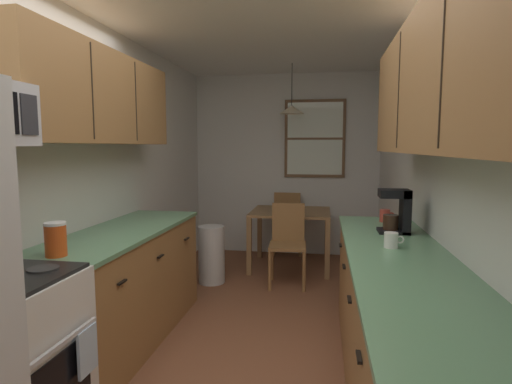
# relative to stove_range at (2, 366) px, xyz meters

# --- Properties ---
(ground_plane) EXTENTS (12.00, 12.00, 0.00)m
(ground_plane) POSITION_rel_stove_range_xyz_m (0.99, 1.59, -0.47)
(ground_plane) COLOR brown
(wall_left) EXTENTS (0.10, 9.00, 2.55)m
(wall_left) POSITION_rel_stove_range_xyz_m (-0.36, 1.59, 0.80)
(wall_left) COLOR silver
(wall_left) RESTS_ON ground
(wall_right) EXTENTS (0.10, 9.00, 2.55)m
(wall_right) POSITION_rel_stove_range_xyz_m (2.34, 1.59, 0.80)
(wall_right) COLOR silver
(wall_right) RESTS_ON ground
(wall_back) EXTENTS (4.40, 0.10, 2.55)m
(wall_back) POSITION_rel_stove_range_xyz_m (0.99, 4.24, 0.80)
(wall_back) COLOR silver
(wall_back) RESTS_ON ground
(ceiling_slab) EXTENTS (4.40, 9.00, 0.08)m
(ceiling_slab) POSITION_rel_stove_range_xyz_m (0.99, 1.59, 2.12)
(ceiling_slab) COLOR white
(stove_range) EXTENTS (0.66, 0.64, 1.10)m
(stove_range) POSITION_rel_stove_range_xyz_m (0.00, 0.00, 0.00)
(stove_range) COLOR white
(stove_range) RESTS_ON ground
(counter_left) EXTENTS (0.64, 1.86, 0.90)m
(counter_left) POSITION_rel_stove_range_xyz_m (-0.01, 1.25, -0.02)
(counter_left) COLOR olive
(counter_left) RESTS_ON ground
(upper_cabinets_left) EXTENTS (0.33, 1.94, 0.68)m
(upper_cabinets_left) POSITION_rel_stove_range_xyz_m (-0.15, 1.20, 1.43)
(upper_cabinets_left) COLOR olive
(counter_right) EXTENTS (0.64, 3.19, 0.90)m
(counter_right) POSITION_rel_stove_range_xyz_m (1.99, 0.57, -0.02)
(counter_right) COLOR olive
(counter_right) RESTS_ON ground
(upper_cabinets_right) EXTENTS (0.33, 2.87, 0.75)m
(upper_cabinets_right) POSITION_rel_stove_range_xyz_m (2.13, 0.52, 1.41)
(upper_cabinets_right) COLOR olive
(dining_table) EXTENTS (0.98, 0.87, 0.73)m
(dining_table) POSITION_rel_stove_range_xyz_m (1.13, 3.48, 0.16)
(dining_table) COLOR olive
(dining_table) RESTS_ON ground
(dining_chair_near) EXTENTS (0.42, 0.42, 0.90)m
(dining_chair_near) POSITION_rel_stove_range_xyz_m (1.15, 2.83, 0.03)
(dining_chair_near) COLOR olive
(dining_chair_near) RESTS_ON ground
(dining_chair_far) EXTENTS (0.41, 0.41, 0.90)m
(dining_chair_far) POSITION_rel_stove_range_xyz_m (1.04, 4.12, 0.03)
(dining_chair_far) COLOR olive
(dining_chair_far) RESTS_ON ground
(pendant_light) EXTENTS (0.31, 0.31, 0.61)m
(pendant_light) POSITION_rel_stove_range_xyz_m (1.13, 3.48, 1.52)
(pendant_light) COLOR black
(back_window) EXTENTS (0.84, 0.05, 1.08)m
(back_window) POSITION_rel_stove_range_xyz_m (1.40, 4.16, 1.18)
(back_window) COLOR brown
(trash_bin) EXTENTS (0.30, 0.30, 0.65)m
(trash_bin) POSITION_rel_stove_range_xyz_m (0.29, 2.73, -0.15)
(trash_bin) COLOR silver
(trash_bin) RESTS_ON ground
(storage_canister) EXTENTS (0.12, 0.12, 0.20)m
(storage_canister) POSITION_rel_stove_range_xyz_m (-0.01, 0.46, 0.53)
(storage_canister) COLOR #D84C19
(storage_canister) RESTS_ON counter_left
(dish_towel) EXTENTS (0.02, 0.16, 0.24)m
(dish_towel) POSITION_rel_stove_range_xyz_m (0.35, 0.16, 0.03)
(dish_towel) COLOR silver
(coffee_maker) EXTENTS (0.22, 0.18, 0.32)m
(coffee_maker) POSITION_rel_stove_range_xyz_m (2.08, 1.46, 0.60)
(coffee_maker) COLOR black
(coffee_maker) RESTS_ON counter_right
(mug_by_coffeemaker) EXTENTS (0.12, 0.08, 0.11)m
(mug_by_coffeemaker) POSITION_rel_stove_range_xyz_m (2.05, 1.91, 0.48)
(mug_by_coffeemaker) COLOR #BF3F33
(mug_by_coffeemaker) RESTS_ON counter_right
(mug_spare) EXTENTS (0.12, 0.09, 0.10)m
(mug_spare) POSITION_rel_stove_range_xyz_m (1.96, 0.99, 0.48)
(mug_spare) COLOR white
(mug_spare) RESTS_ON counter_right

